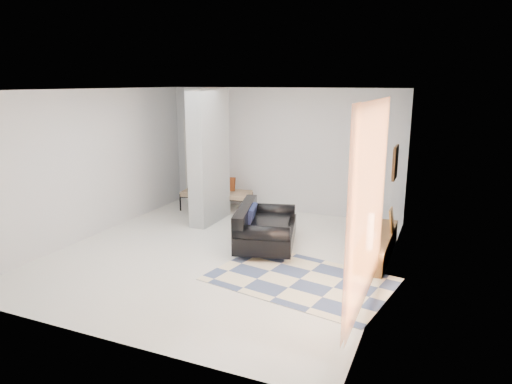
% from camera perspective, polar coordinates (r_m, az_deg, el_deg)
% --- Properties ---
extents(floor, '(6.00, 6.00, 0.00)m').
position_cam_1_polar(floor, '(8.09, -4.25, -7.59)').
color(floor, white).
rests_on(floor, ground).
extents(ceiling, '(6.00, 6.00, 0.00)m').
position_cam_1_polar(ceiling, '(7.55, -4.63, 12.64)').
color(ceiling, white).
rests_on(ceiling, wall_back).
extents(wall_back, '(6.00, 0.00, 6.00)m').
position_cam_1_polar(wall_back, '(10.41, 3.21, 5.18)').
color(wall_back, silver).
rests_on(wall_back, ground).
extents(wall_front, '(6.00, 0.00, 6.00)m').
position_cam_1_polar(wall_front, '(5.30, -19.53, -3.86)').
color(wall_front, silver).
rests_on(wall_front, ground).
extents(wall_left, '(0.00, 6.00, 6.00)m').
position_cam_1_polar(wall_left, '(9.28, -19.72, 3.36)').
color(wall_left, silver).
rests_on(wall_left, ground).
extents(wall_right, '(0.00, 6.00, 6.00)m').
position_cam_1_polar(wall_right, '(6.90, 16.29, 0.32)').
color(wall_right, silver).
rests_on(wall_right, ground).
extents(partition_column, '(0.35, 1.20, 2.80)m').
position_cam_1_polar(partition_column, '(9.60, -5.88, 4.41)').
color(partition_column, '#A0A6A7').
rests_on(partition_column, floor).
extents(hallway_door, '(0.85, 0.06, 2.04)m').
position_cam_1_polar(hallway_door, '(11.32, -6.96, 3.83)').
color(hallway_door, white).
rests_on(hallway_door, floor).
extents(curtain, '(0.00, 2.55, 2.55)m').
position_cam_1_polar(curtain, '(5.79, 14.11, -1.53)').
color(curtain, '#D37337').
rests_on(curtain, wall_right).
extents(wall_art, '(0.04, 0.45, 0.55)m').
position_cam_1_polar(wall_art, '(7.74, 17.03, 3.55)').
color(wall_art, '#38210F').
rests_on(wall_art, wall_right).
extents(media_console, '(0.45, 1.91, 0.80)m').
position_cam_1_polar(media_console, '(8.12, 14.92, -6.42)').
color(media_console, brown).
rests_on(media_console, floor).
extents(loveseat, '(1.37, 1.86, 0.76)m').
position_cam_1_polar(loveseat, '(8.26, 0.88, -4.52)').
color(loveseat, silver).
rests_on(loveseat, floor).
extents(daybed, '(1.67, 0.88, 0.77)m').
position_cam_1_polar(daybed, '(10.70, -5.05, 0.05)').
color(daybed, black).
rests_on(daybed, floor).
extents(area_rug, '(2.91, 2.21, 0.01)m').
position_cam_1_polar(area_rug, '(7.08, 5.54, -10.79)').
color(area_rug, beige).
rests_on(area_rug, floor).
extents(cylinder_lamp, '(0.10, 0.10, 0.57)m').
position_cam_1_polar(cylinder_lamp, '(7.25, 14.08, -4.80)').
color(cylinder_lamp, silver).
rests_on(cylinder_lamp, media_console).
extents(bronze_figurine, '(0.13, 0.13, 0.25)m').
position_cam_1_polar(bronze_figurine, '(8.45, 15.16, -3.37)').
color(bronze_figurine, black).
rests_on(bronze_figurine, media_console).
extents(vase, '(0.21, 0.21, 0.20)m').
position_cam_1_polar(vase, '(7.70, 14.28, -5.17)').
color(vase, white).
rests_on(vase, media_console).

